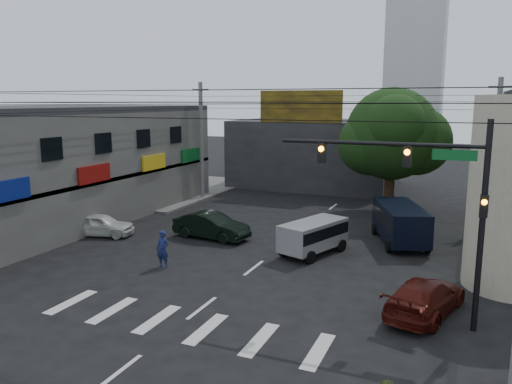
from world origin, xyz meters
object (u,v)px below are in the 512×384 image
Objects in this scene: silver_minivan at (313,238)px; navy_van at (400,225)px; traffic_gantry at (431,189)px; utility_pole_far_left at (201,141)px; street_tree at (392,134)px; dark_sedan at (211,226)px; maroon_sedan at (425,297)px; traffic_officer at (163,249)px; utility_pole_far_right at (495,152)px; white_compact at (100,225)px.

silver_minivan is 5.38m from navy_van.
traffic_gantry is 0.78× the size of utility_pole_far_left.
navy_van is at bearing -77.58° from street_tree.
street_tree is 18.42m from traffic_gantry.
dark_sedan is 13.53m from maroon_sedan.
utility_pole_far_left is 18.06m from navy_van.
traffic_gantry reaches higher than navy_van.
utility_pole_far_right is at bearing 48.43° from traffic_officer.
maroon_sedan is (18.33, -4.06, 0.01)m from white_compact.
navy_van is (16.26, 5.20, 0.40)m from white_compact.
dark_sedan is 1.08× the size of silver_minivan.
utility_pole_far_left is at bearing 137.14° from traffic_gantry.
traffic_gantry is 1.75× the size of white_compact.
navy_van is at bearing -65.61° from dark_sedan.
street_tree reaches higher than white_compact.
street_tree is 4.87× the size of traffic_officer.
navy_van is 3.17× the size of traffic_officer.
navy_van is at bearing -124.09° from utility_pole_far_right.
dark_sedan is at bearing -126.40° from street_tree.
street_tree reaches higher than traffic_officer.
navy_van reaches higher than maroon_sedan.
traffic_gantry reaches higher than dark_sedan.
traffic_gantry is at bearing 104.36° from maroon_sedan.
navy_van is at bearing -25.62° from silver_minivan.
utility_pole_far_left reaches higher than street_tree.
utility_pole_far_left reaches higher than traffic_officer.
street_tree is at bearing -62.76° from white_compact.
street_tree is at bearing -8.70° from navy_van.
maroon_sedan is (12.09, -6.06, -0.07)m from dark_sedan.
traffic_gantry is 25.00m from utility_pole_far_left.
utility_pole_far_right is at bearing 0.00° from utility_pole_far_left.
utility_pole_far_left and utility_pole_far_right have the same top height.
utility_pole_far_left is at bearing -15.07° from white_compact.
utility_pole_far_right is 2.23× the size of white_compact.
navy_van is (10.02, 3.20, 0.32)m from dark_sedan.
dark_sedan is at bearing 94.41° from traffic_officer.
traffic_gantry is 14.46m from dark_sedan.
utility_pole_far_left is 24.82m from maroon_sedan.
street_tree is at bearing -62.40° from maroon_sedan.
maroon_sedan is 11.82m from traffic_officer.
traffic_officer is at bearing -170.17° from dark_sedan.
navy_van is at bearing -62.32° from maroon_sedan.
utility_pole_far_right reaches higher than maroon_sedan.
traffic_gantry is 1.27× the size of navy_van.
utility_pole_far_right is 2.14× the size of silver_minivan.
street_tree is at bearing 9.84° from silver_minivan.
navy_van is (3.83, 3.77, 0.20)m from silver_minivan.
maroon_sedan is at bearing 171.49° from navy_van.
silver_minivan is (-5.89, 6.23, -3.97)m from traffic_gantry.
utility_pole_far_left is 1.87× the size of maroon_sedan.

